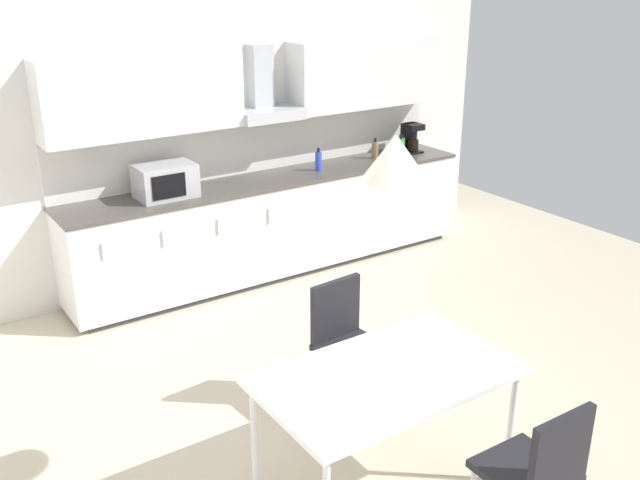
% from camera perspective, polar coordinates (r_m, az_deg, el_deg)
% --- Properties ---
extents(ground_plane, '(8.73, 7.79, 0.02)m').
position_cam_1_polar(ground_plane, '(4.79, 2.15, -13.92)').
color(ground_plane, beige).
extents(wall_back, '(6.98, 0.10, 2.57)m').
position_cam_1_polar(wall_back, '(6.42, -11.85, 7.61)').
color(wall_back, silver).
rests_on(wall_back, ground_plane).
extents(kitchen_counter, '(3.96, 0.62, 0.92)m').
position_cam_1_polar(kitchen_counter, '(6.70, -3.56, 1.27)').
color(kitchen_counter, '#333333').
rests_on(kitchen_counter, ground_plane).
extents(backsplash_tile, '(3.94, 0.02, 0.49)m').
position_cam_1_polar(backsplash_tile, '(6.74, -4.94, 7.59)').
color(backsplash_tile, silver).
rests_on(backsplash_tile, kitchen_counter).
extents(upper_wall_cabinets, '(3.94, 0.40, 0.65)m').
position_cam_1_polar(upper_wall_cabinets, '(6.49, -4.41, 12.38)').
color(upper_wall_cabinets, silver).
extents(microwave, '(0.48, 0.35, 0.28)m').
position_cam_1_polar(microwave, '(6.08, -12.27, 4.66)').
color(microwave, '#ADADB2').
rests_on(microwave, kitchen_counter).
extents(coffee_maker, '(0.18, 0.19, 0.30)m').
position_cam_1_polar(coffee_maker, '(7.48, 7.27, 8.10)').
color(coffee_maker, black).
rests_on(coffee_maker, kitchen_counter).
extents(bottle_green, '(0.08, 0.08, 0.23)m').
position_cam_1_polar(bottle_green, '(7.30, 6.46, 7.40)').
color(bottle_green, green).
rests_on(bottle_green, kitchen_counter).
extents(bottle_blue, '(0.06, 0.06, 0.22)m').
position_cam_1_polar(bottle_blue, '(6.74, -0.12, 6.35)').
color(bottle_blue, blue).
rests_on(bottle_blue, kitchen_counter).
extents(bottle_brown, '(0.07, 0.07, 0.21)m').
position_cam_1_polar(bottle_brown, '(7.21, 4.42, 7.21)').
color(bottle_brown, brown).
rests_on(bottle_brown, kitchen_counter).
extents(dining_table, '(1.35, 0.80, 0.75)m').
position_cam_1_polar(dining_table, '(3.83, 5.35, -11.14)').
color(dining_table, white).
rests_on(dining_table, ground_plane).
extents(chair_near_right, '(0.41, 0.41, 0.87)m').
position_cam_1_polar(chair_near_right, '(3.67, 17.19, -16.91)').
color(chair_near_right, black).
rests_on(chair_near_right, ground_plane).
extents(chair_far_right, '(0.43, 0.43, 0.87)m').
position_cam_1_polar(chair_far_right, '(4.60, 2.02, -7.50)').
color(chair_far_right, black).
rests_on(chair_far_right, ground_plane).
extents(pendant_lamp, '(0.32, 0.32, 0.22)m').
position_cam_1_polar(pendant_lamp, '(3.35, 6.04, 6.58)').
color(pendant_lamp, silver).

